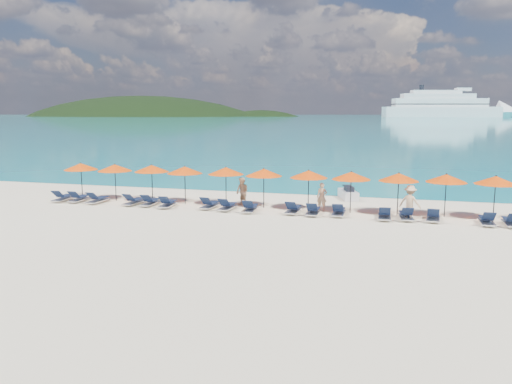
# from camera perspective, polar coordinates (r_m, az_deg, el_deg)

# --- Properties ---
(ground) EXTENTS (1400.00, 1400.00, 0.00)m
(ground) POSITION_cam_1_polar(r_m,az_deg,el_deg) (23.61, -1.97, -3.99)
(ground) COLOR beige
(sea) EXTENTS (1600.00, 1300.00, 0.01)m
(sea) POSITION_cam_1_polar(r_m,az_deg,el_deg) (681.97, 15.21, 8.36)
(sea) COLOR #1FA9B2
(sea) RESTS_ON ground
(headland_main) EXTENTS (374.00, 242.00, 126.50)m
(headland_main) POSITION_cam_1_polar(r_m,az_deg,el_deg) (641.76, -13.04, 5.02)
(headland_main) COLOR black
(headland_main) RESTS_ON ground
(headland_small) EXTENTS (162.00, 126.00, 85.50)m
(headland_small) POSITION_cam_1_polar(r_m,az_deg,el_deg) (604.06, 0.53, 5.30)
(headland_small) COLOR black
(headland_small) RESTS_ON ground
(cruise_ship) EXTENTS (142.65, 57.16, 39.40)m
(cruise_ship) POSITION_cam_1_polar(r_m,az_deg,el_deg) (562.69, 21.63, 8.99)
(cruise_ship) COLOR white
(cruise_ship) RESTS_ON ground
(jetski) EXTENTS (1.51, 2.40, 0.80)m
(jetski) POSITION_cam_1_polar(r_m,az_deg,el_deg) (31.52, 10.50, -0.20)
(jetski) COLOR silver
(jetski) RESTS_ON ground
(beachgoer_a) EXTENTS (0.57, 0.38, 1.53)m
(beachgoer_a) POSITION_cam_1_polar(r_m,az_deg,el_deg) (27.54, 7.54, -0.55)
(beachgoer_a) COLOR #DEB080
(beachgoer_a) RESTS_ON ground
(beachgoer_b) EXTENTS (0.92, 0.82, 1.65)m
(beachgoer_b) POSITION_cam_1_polar(r_m,az_deg,el_deg) (28.69, -1.59, 0.03)
(beachgoer_b) COLOR #DEB080
(beachgoer_b) RESTS_ON ground
(beachgoer_c) EXTENTS (1.21, 0.86, 1.71)m
(beachgoer_c) POSITION_cam_1_polar(r_m,az_deg,el_deg) (26.40, 17.19, -1.10)
(beachgoer_c) COLOR #DEB080
(beachgoer_c) RESTS_ON ground
(umbrella_0) EXTENTS (2.10, 2.10, 2.28)m
(umbrella_0) POSITION_cam_1_polar(r_m,az_deg,el_deg) (32.78, -19.39, 2.76)
(umbrella_0) COLOR black
(umbrella_0) RESTS_ON ground
(umbrella_1) EXTENTS (2.10, 2.10, 2.28)m
(umbrella_1) POSITION_cam_1_polar(r_m,az_deg,el_deg) (31.44, -15.84, 2.68)
(umbrella_1) COLOR black
(umbrella_1) RESTS_ON ground
(umbrella_2) EXTENTS (2.10, 2.10, 2.28)m
(umbrella_2) POSITION_cam_1_polar(r_m,az_deg,el_deg) (30.52, -11.84, 2.65)
(umbrella_2) COLOR black
(umbrella_2) RESTS_ON ground
(umbrella_3) EXTENTS (2.10, 2.10, 2.28)m
(umbrella_3) POSITION_cam_1_polar(r_m,az_deg,el_deg) (29.36, -8.15, 2.51)
(umbrella_3) COLOR black
(umbrella_3) RESTS_ON ground
(umbrella_4) EXTENTS (2.10, 2.10, 2.28)m
(umbrella_4) POSITION_cam_1_polar(r_m,az_deg,el_deg) (28.69, -3.47, 2.43)
(umbrella_4) COLOR black
(umbrella_4) RESTS_ON ground
(umbrella_5) EXTENTS (2.10, 2.10, 2.28)m
(umbrella_5) POSITION_cam_1_polar(r_m,az_deg,el_deg) (27.88, 0.90, 2.25)
(umbrella_5) COLOR black
(umbrella_5) RESTS_ON ground
(umbrella_6) EXTENTS (2.10, 2.10, 2.28)m
(umbrella_6) POSITION_cam_1_polar(r_m,az_deg,el_deg) (27.25, 6.04, 2.04)
(umbrella_6) COLOR black
(umbrella_6) RESTS_ON ground
(umbrella_7) EXTENTS (2.10, 2.10, 2.28)m
(umbrella_7) POSITION_cam_1_polar(r_m,az_deg,el_deg) (26.94, 10.83, 1.84)
(umbrella_7) COLOR black
(umbrella_7) RESTS_ON ground
(umbrella_8) EXTENTS (2.10, 2.10, 2.28)m
(umbrella_8) POSITION_cam_1_polar(r_m,az_deg,el_deg) (26.89, 16.00, 1.64)
(umbrella_8) COLOR black
(umbrella_8) RESTS_ON ground
(umbrella_9) EXTENTS (2.10, 2.10, 2.28)m
(umbrella_9) POSITION_cam_1_polar(r_m,az_deg,el_deg) (27.21, 20.94, 1.47)
(umbrella_9) COLOR black
(umbrella_9) RESTS_ON ground
(umbrella_10) EXTENTS (2.10, 2.10, 2.28)m
(umbrella_10) POSITION_cam_1_polar(r_m,az_deg,el_deg) (27.41, 25.72, 1.22)
(umbrella_10) COLOR black
(umbrella_10) RESTS_ON ground
(lounger_0) EXTENTS (0.75, 1.74, 0.66)m
(lounger_0) POSITION_cam_1_polar(r_m,az_deg,el_deg) (32.44, -21.20, -0.58)
(lounger_0) COLOR silver
(lounger_0) RESTS_ON ground
(lounger_1) EXTENTS (0.71, 1.73, 0.66)m
(lounger_1) POSITION_cam_1_polar(r_m,az_deg,el_deg) (31.88, -19.57, -0.65)
(lounger_1) COLOR silver
(lounger_1) RESTS_ON ground
(lounger_2) EXTENTS (0.66, 1.71, 0.66)m
(lounger_2) POSITION_cam_1_polar(r_m,az_deg,el_deg) (31.06, -17.64, -0.79)
(lounger_2) COLOR silver
(lounger_2) RESTS_ON ground
(lounger_3) EXTENTS (0.74, 1.74, 0.66)m
(lounger_3) POSITION_cam_1_polar(r_m,az_deg,el_deg) (29.89, -13.77, -1.00)
(lounger_3) COLOR silver
(lounger_3) RESTS_ON ground
(lounger_4) EXTENTS (0.68, 1.72, 0.66)m
(lounger_4) POSITION_cam_1_polar(r_m,az_deg,el_deg) (29.45, -11.97, -1.09)
(lounger_4) COLOR silver
(lounger_4) RESTS_ON ground
(lounger_5) EXTENTS (0.78, 1.75, 0.66)m
(lounger_5) POSITION_cam_1_polar(r_m,az_deg,el_deg) (28.73, -10.06, -1.28)
(lounger_5) COLOR silver
(lounger_5) RESTS_ON ground
(lounger_6) EXTENTS (0.72, 1.73, 0.66)m
(lounger_6) POSITION_cam_1_polar(r_m,az_deg,el_deg) (28.06, -5.30, -1.43)
(lounger_6) COLOR silver
(lounger_6) RESTS_ON ground
(lounger_7) EXTENTS (0.67, 1.72, 0.66)m
(lounger_7) POSITION_cam_1_polar(r_m,az_deg,el_deg) (27.54, -3.29, -1.60)
(lounger_7) COLOR silver
(lounger_7) RESTS_ON ground
(lounger_8) EXTENTS (0.73, 1.74, 0.66)m
(lounger_8) POSITION_cam_1_polar(r_m,az_deg,el_deg) (26.97, -0.69, -1.82)
(lounger_8) COLOR silver
(lounger_8) RESTS_ON ground
(lounger_9) EXTENTS (0.69, 1.72, 0.66)m
(lounger_9) POSITION_cam_1_polar(r_m,az_deg,el_deg) (26.68, 4.27, -1.96)
(lounger_9) COLOR silver
(lounger_9) RESTS_ON ground
(lounger_10) EXTENTS (0.66, 1.71, 0.66)m
(lounger_10) POSITION_cam_1_polar(r_m,az_deg,el_deg) (26.36, 6.55, -2.14)
(lounger_10) COLOR silver
(lounger_10) RESTS_ON ground
(lounger_11) EXTENTS (0.65, 1.71, 0.66)m
(lounger_11) POSITION_cam_1_polar(r_m,az_deg,el_deg) (26.37, 9.42, -2.20)
(lounger_11) COLOR silver
(lounger_11) RESTS_ON ground
(lounger_12) EXTENTS (0.67, 1.72, 0.66)m
(lounger_12) POSITION_cam_1_polar(r_m,az_deg,el_deg) (25.96, 14.48, -2.54)
(lounger_12) COLOR silver
(lounger_12) RESTS_ON ground
(lounger_13) EXTENTS (0.77, 1.75, 0.66)m
(lounger_13) POSITION_cam_1_polar(r_m,az_deg,el_deg) (26.16, 16.78, -2.56)
(lounger_13) COLOR silver
(lounger_13) RESTS_ON ground
(lounger_14) EXTENTS (0.76, 1.75, 0.66)m
(lounger_14) POSITION_cam_1_polar(r_m,az_deg,el_deg) (26.27, 19.59, -2.65)
(lounger_14) COLOR silver
(lounger_14) RESTS_ON ground
(lounger_15) EXTENTS (0.65, 1.71, 0.66)m
(lounger_15) POSITION_cam_1_polar(r_m,az_deg,el_deg) (26.36, 24.88, -2.93)
(lounger_15) COLOR silver
(lounger_15) RESTS_ON ground
(lounger_16) EXTENTS (0.62, 1.70, 0.66)m
(lounger_16) POSITION_cam_1_polar(r_m,az_deg,el_deg) (26.56, 27.12, -3.01)
(lounger_16) COLOR silver
(lounger_16) RESTS_ON ground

